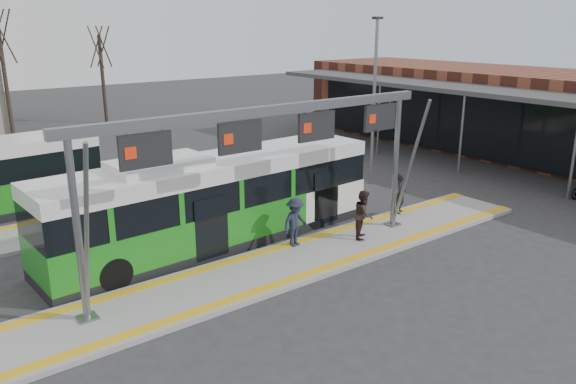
# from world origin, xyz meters

# --- Properties ---
(ground) EXTENTS (120.00, 120.00, 0.00)m
(ground) POSITION_xyz_m (0.00, 0.00, 0.00)
(ground) COLOR #2D2D30
(ground) RESTS_ON ground
(platform_main) EXTENTS (22.00, 3.00, 0.15)m
(platform_main) POSITION_xyz_m (0.00, 0.00, 0.07)
(platform_main) COLOR gray
(platform_main) RESTS_ON ground
(platform_second) EXTENTS (20.00, 3.00, 0.15)m
(platform_second) POSITION_xyz_m (-4.00, 8.00, 0.07)
(platform_second) COLOR gray
(platform_second) RESTS_ON ground
(tactile_main) EXTENTS (22.00, 2.65, 0.02)m
(tactile_main) POSITION_xyz_m (0.00, 0.00, 0.16)
(tactile_main) COLOR gold
(tactile_main) RESTS_ON platform_main
(tactile_second) EXTENTS (20.00, 0.35, 0.02)m
(tactile_second) POSITION_xyz_m (-4.00, 9.15, 0.16)
(tactile_second) COLOR gold
(tactile_second) RESTS_ON platform_second
(gantry) EXTENTS (13.00, 1.68, 5.20)m
(gantry) POSITION_xyz_m (-0.35, 0.25, 4.30)
(gantry) COLOR slate
(gantry) RESTS_ON platform_main
(station_building) EXTENTS (11.50, 32.00, 5.00)m
(station_building) POSITION_xyz_m (21.83, 4.00, 2.53)
(station_building) COLOR brown
(station_building) RESTS_ON ground
(hero_bus) EXTENTS (12.83, 3.29, 3.50)m
(hero_bus) POSITION_xyz_m (-0.80, 3.18, 1.60)
(hero_bus) COLOR black
(hero_bus) RESTS_ON ground
(passenger_a) EXTENTS (0.74, 0.65, 1.71)m
(passenger_a) POSITION_xyz_m (6.82, 1.10, 1.00)
(passenger_a) COLOR black
(passenger_a) RESTS_ON platform_main
(passenger_b) EXTENTS (1.11, 1.08, 1.81)m
(passenger_b) POSITION_xyz_m (3.61, 0.04, 1.05)
(passenger_b) COLOR #2F211F
(passenger_b) RESTS_ON platform_main
(passenger_c) EXTENTS (1.24, 0.85, 1.76)m
(passenger_c) POSITION_xyz_m (1.15, 0.97, 1.03)
(passenger_c) COLOR #1E2337
(passenger_c) RESTS_ON platform_main
(tree_mid) EXTENTS (1.40, 1.40, 7.83)m
(tree_mid) POSITION_xyz_m (5.51, 31.18, 5.93)
(tree_mid) COLOR #382B21
(tree_mid) RESTS_ON ground
(lamp_east) EXTENTS (0.50, 0.25, 8.05)m
(lamp_east) POSITION_xyz_m (9.50, 5.41, 4.27)
(lamp_east) COLOR slate
(lamp_east) RESTS_ON ground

